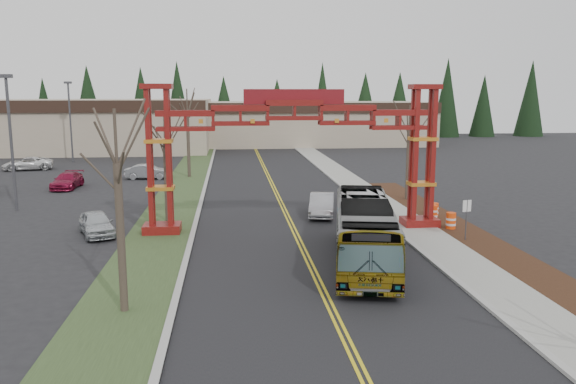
{
  "coord_description": "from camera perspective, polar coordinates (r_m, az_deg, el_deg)",
  "views": [
    {
      "loc": [
        -3.83,
        -15.53,
        8.31
      ],
      "look_at": [
        -0.78,
        13.96,
        3.12
      ],
      "focal_mm": 35.0,
      "sensor_mm": 36.0,
      "label": 1
    }
  ],
  "objects": [
    {
      "name": "ground",
      "position": [
        18.03,
        7.4,
        -17.62
      ],
      "size": [
        200.0,
        200.0,
        0.0
      ],
      "primitive_type": "plane",
      "color": "black",
      "rests_on": "ground"
    },
    {
      "name": "lane_line_right",
      "position": [
        41.56,
        -0.33,
        -1.58
      ],
      "size": [
        0.12,
        100.0,
        0.01
      ],
      "primitive_type": "cube",
      "color": "gold",
      "rests_on": "road"
    },
    {
      "name": "road",
      "position": [
        41.55,
        -0.49,
        -1.6
      ],
      "size": [
        12.0,
        110.0,
        0.02
      ],
      "primitive_type": "cube",
      "color": "black",
      "rests_on": "ground"
    },
    {
      "name": "parked_car_far_a",
      "position": [
        57.31,
        -14.05,
        2.02
      ],
      "size": [
        4.46,
        1.73,
        1.45
      ],
      "primitive_type": "imported",
      "rotation": [
        0.0,
        0.0,
        1.53
      ],
      "color": "#989C9F",
      "rests_on": "ground"
    },
    {
      "name": "bare_tree_median_far",
      "position": [
        57.03,
        -10.19,
        8.06
      ],
      "size": [
        3.3,
        3.3,
        8.84
      ],
      "color": "#382D26",
      "rests_on": "ground"
    },
    {
      "name": "bare_tree_right_far",
      "position": [
        44.7,
        12.2,
        6.0
      ],
      "size": [
        3.04,
        3.04,
        7.47
      ],
      "color": "#382D26",
      "rests_on": "ground"
    },
    {
      "name": "barrel_north",
      "position": [
        39.5,
        14.65,
        -1.81
      ],
      "size": [
        0.54,
        0.54,
        1.01
      ],
      "color": "#F9470D",
      "rests_on": "ground"
    },
    {
      "name": "lane_line_left",
      "position": [
        41.54,
        -0.65,
        -1.59
      ],
      "size": [
        0.12,
        100.0,
        0.01
      ],
      "primitive_type": "cube",
      "color": "gold",
      "rests_on": "road"
    },
    {
      "name": "silver_sedan",
      "position": [
        38.78,
        3.45,
        -1.31
      ],
      "size": [
        2.47,
        4.88,
        1.54
      ],
      "primitive_type": "imported",
      "rotation": [
        0.0,
        0.0,
        -0.19
      ],
      "color": "#A5A8AD",
      "rests_on": "ground"
    },
    {
      "name": "curb_right",
      "position": [
        42.55,
        7.79,
        -1.33
      ],
      "size": [
        0.3,
        110.0,
        0.15
      ],
      "primitive_type": "cube",
      "color": "#A6A6A1",
      "rests_on": "ground"
    },
    {
      "name": "barrel_mid",
      "position": [
        38.21,
        14.5,
        -2.1
      ],
      "size": [
        0.6,
        0.6,
        1.12
      ],
      "color": "#F9470D",
      "rests_on": "ground"
    },
    {
      "name": "parked_car_mid_a",
      "position": [
        53.72,
        -21.51,
        1.08
      ],
      "size": [
        2.13,
        4.88,
        1.4
      ],
      "primitive_type": "imported",
      "rotation": [
        0.0,
        0.0,
        -0.04
      ],
      "color": "maroon",
      "rests_on": "ground"
    },
    {
      "name": "grass_median",
      "position": [
        41.58,
        -11.54,
        -1.76
      ],
      "size": [
        4.0,
        110.0,
        0.08
      ],
      "primitive_type": "cube",
      "color": "#324522",
      "rests_on": "ground"
    },
    {
      "name": "light_pole_near",
      "position": [
        44.54,
        -26.37,
        5.41
      ],
      "size": [
        0.84,
        0.42,
        9.68
      ],
      "color": "#3F3F44",
      "rests_on": "ground"
    },
    {
      "name": "conifer_treeline",
      "position": [
        107.62,
        -3.77,
        8.93
      ],
      "size": [
        116.1,
        5.6,
        13.0
      ],
      "color": "black",
      "rests_on": "ground"
    },
    {
      "name": "street_sign",
      "position": [
        33.3,
        17.69,
        -1.95
      ],
      "size": [
        0.54,
        0.18,
        2.41
      ],
      "color": "#3F3F44",
      "rests_on": "ground"
    },
    {
      "name": "bare_tree_median_near",
      "position": [
        21.64,
        -16.98,
        2.68
      ],
      "size": [
        3.05,
        3.05,
        7.8
      ],
      "color": "#382D26",
      "rests_on": "ground"
    },
    {
      "name": "transit_bus",
      "position": [
        28.08,
        7.74,
        -3.97
      ],
      "size": [
        4.87,
        11.89,
        3.23
      ],
      "primitive_type": "imported",
      "rotation": [
        0.0,
        0.0,
        -0.19
      ],
      "color": "#9D9FA5",
      "rests_on": "ground"
    },
    {
      "name": "retail_building_east",
      "position": [
        96.6,
        2.36,
        7.07
      ],
      "size": [
        38.0,
        20.3,
        7.0
      ],
      "color": "tan",
      "rests_on": "ground"
    },
    {
      "name": "sidewalk_right",
      "position": [
        42.91,
        9.67,
        -1.29
      ],
      "size": [
        2.6,
        110.0,
        0.14
      ],
      "primitive_type": "cube",
      "color": "gray",
      "rests_on": "ground"
    },
    {
      "name": "light_pole_far",
      "position": [
        74.05,
        -21.27,
        7.22
      ],
      "size": [
        0.85,
        0.43,
        9.82
      ],
      "color": "#3F3F44",
      "rests_on": "ground"
    },
    {
      "name": "parked_car_far_b",
      "position": [
        68.53,
        -24.93,
        2.64
      ],
      "size": [
        5.62,
        3.43,
        1.46
      ],
      "primitive_type": "imported",
      "rotation": [
        0.0,
        0.0,
        4.92
      ],
      "color": "white",
      "rests_on": "ground"
    },
    {
      "name": "bare_tree_median_mid",
      "position": [
        36.96,
        -12.4,
        4.88
      ],
      "size": [
        2.91,
        2.91,
        7.16
      ],
      "color": "#382D26",
      "rests_on": "ground"
    },
    {
      "name": "curb_left",
      "position": [
        41.42,
        -8.99,
        -1.67
      ],
      "size": [
        0.3,
        110.0,
        0.15
      ],
      "primitive_type": "cube",
      "color": "#A6A6A1",
      "rests_on": "ground"
    },
    {
      "name": "parked_car_near_a",
      "position": [
        35.3,
        -18.88,
        -3.04
      ],
      "size": [
        3.13,
        4.54,
        1.43
      ],
      "primitive_type": "imported",
      "rotation": [
        0.0,
        0.0,
        0.38
      ],
      "color": "#B8BDC0",
      "rests_on": "ground"
    },
    {
      "name": "retail_building_west",
      "position": [
        91.43,
        -22.67,
        6.31
      ],
      "size": [
        46.0,
        22.3,
        7.5
      ],
      "color": "tan",
      "rests_on": "ground"
    },
    {
      "name": "gateway_arch",
      "position": [
        33.83,
        0.62,
        5.98
      ],
      "size": [
        18.2,
        1.6,
        8.9
      ],
      "color": "#5F100C",
      "rests_on": "ground"
    },
    {
      "name": "landscape_strip",
      "position": [
        30.28,
        22.14,
        -6.64
      ],
      "size": [
        2.6,
        50.0,
        0.12
      ],
      "primitive_type": "cube",
      "color": "black",
      "rests_on": "ground"
    },
    {
      "name": "barrel_south",
      "position": [
        36.05,
        16.22,
        -2.9
      ],
      "size": [
        0.6,
        0.6,
        1.12
      ],
      "color": "#F9470D",
      "rests_on": "ground"
    }
  ]
}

